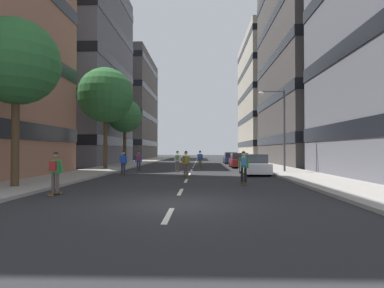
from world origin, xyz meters
TOP-DOWN VIEW (x-y plane):
  - ground_plane at (0.00, 25.80)m, footprint 154.77×154.77m
  - sidewalk_left at (-7.90, 29.02)m, footprint 3.75×70.94m
  - sidewalk_right at (7.90, 29.02)m, footprint 3.75×70.94m
  - lane_markings at (0.00, 28.00)m, footprint 0.16×62.20m
  - building_left_mid at (-17.92, 29.40)m, footprint 16.40×16.79m
  - building_left_far at (-17.92, 55.47)m, footprint 16.40×20.00m
  - building_right_mid at (17.92, 29.40)m, footprint 16.40×20.36m
  - building_right_far at (17.92, 55.47)m, footprint 16.40×22.90m
  - parked_car_near at (4.83, 12.78)m, footprint 1.82×4.40m
  - parked_car_mid at (4.83, 32.05)m, footprint 1.82×4.40m
  - parked_car_far at (4.83, 22.40)m, footprint 1.82×4.40m
  - street_tree_near at (-7.90, 3.82)m, footprint 4.08×4.08m
  - street_tree_mid at (-7.90, 25.13)m, footprint 3.87×3.87m
  - street_tree_far at (-7.90, 17.89)m, footprint 5.03×5.03m
  - streetlamp_right at (7.16, 14.60)m, footprint 2.13×0.30m
  - skater_0 at (-0.12, 10.46)m, footprint 0.57×0.92m
  - skater_1 at (-1.13, 15.75)m, footprint 0.54×0.91m
  - skater_2 at (-4.79, 12.05)m, footprint 0.53×0.90m
  - skater_3 at (3.19, 6.18)m, footprint 0.55×0.92m
  - skater_4 at (-5.05, 1.85)m, footprint 0.55×0.92m
  - skater_5 at (-4.15, 14.48)m, footprint 0.57×0.92m
  - skater_6 at (0.75, 21.46)m, footprint 0.56×0.92m

SIDE VIEW (x-z plane):
  - ground_plane at x=0.00m, z-range 0.00..0.00m
  - lane_markings at x=0.00m, z-range 0.00..0.01m
  - sidewalk_left at x=-7.90m, z-range 0.00..0.14m
  - sidewalk_right at x=7.90m, z-range 0.00..0.14m
  - parked_car_near at x=4.83m, z-range -0.06..1.46m
  - parked_car_mid at x=4.83m, z-range -0.06..1.46m
  - parked_car_far at x=4.83m, z-range -0.06..1.46m
  - skater_2 at x=-4.79m, z-range 0.10..1.87m
  - skater_0 at x=-0.12m, z-range 0.13..1.90m
  - skater_1 at x=-1.13m, z-range 0.13..1.90m
  - skater_3 at x=3.19m, z-range 0.13..1.90m
  - skater_4 at x=-5.05m, z-range 0.13..1.90m
  - skater_5 at x=-4.15m, z-range 0.13..1.90m
  - skater_6 at x=0.75m, z-range 0.13..1.90m
  - streetlamp_right at x=7.16m, z-range 0.89..7.39m
  - street_tree_mid at x=-7.90m, z-range 1.95..9.50m
  - street_tree_near at x=-7.90m, z-range 2.04..9.99m
  - street_tree_far at x=-7.90m, z-range 2.23..11.48m
  - building_left_far at x=-17.92m, z-range 0.09..21.48m
  - building_left_mid at x=-17.92m, z-range 0.09..24.09m
  - building_right_far at x=17.92m, z-range 0.09..25.39m
  - building_right_mid at x=17.92m, z-range 0.09..30.67m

